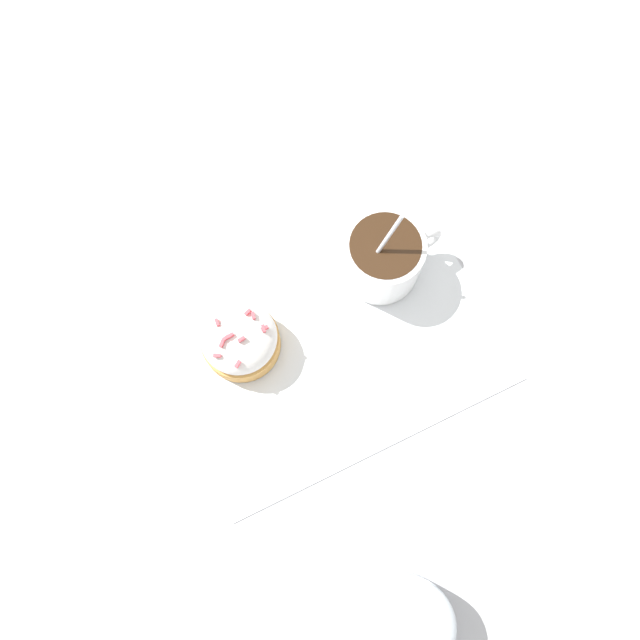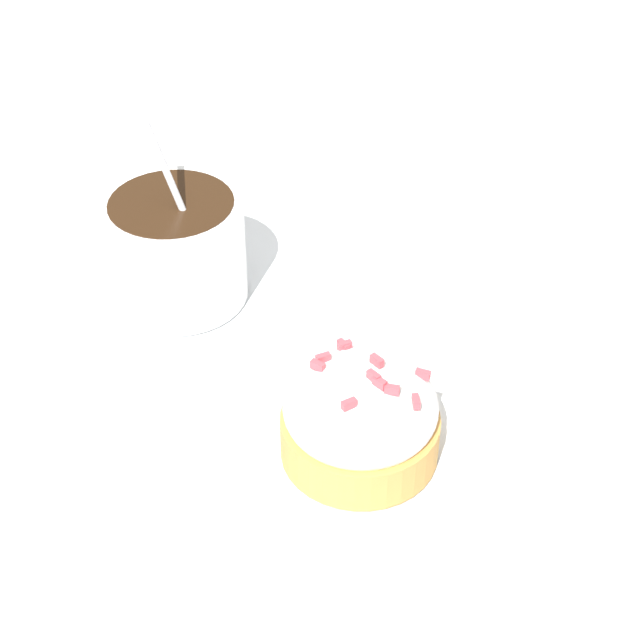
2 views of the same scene
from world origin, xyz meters
name	(u,v)px [view 2 (image 2 of 2)]	position (x,y,z in m)	size (l,w,h in m)	color
ground_plane	(274,363)	(0.00, 0.00, 0.00)	(3.00, 3.00, 0.00)	#B2B2B7
paper_napkin	(274,361)	(0.00, 0.00, 0.00)	(0.35, 0.34, 0.00)	white
coffee_cup	(174,244)	(0.08, 0.01, 0.04)	(0.11, 0.08, 0.11)	white
frosted_pastry	(360,417)	(-0.08, 0.01, 0.03)	(0.08, 0.08, 0.06)	#D19347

